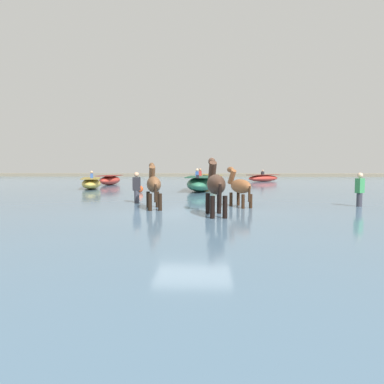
% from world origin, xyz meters
% --- Properties ---
extents(ground_plane, '(120.00, 120.00, 0.00)m').
position_xyz_m(ground_plane, '(0.00, 0.00, 0.00)').
color(ground_plane, '#756B56').
extents(water_surface, '(90.00, 90.00, 0.37)m').
position_xyz_m(water_surface, '(0.00, 10.00, 0.19)').
color(water_surface, slate).
rests_on(water_surface, ground).
extents(horse_lead_bay, '(0.79, 1.85, 2.00)m').
position_xyz_m(horse_lead_bay, '(-1.42, 0.85, 1.18)').
color(horse_lead_bay, brown).
rests_on(horse_lead_bay, ground).
extents(horse_trailing_chestnut, '(0.97, 1.66, 1.84)m').
position_xyz_m(horse_trailing_chestnut, '(1.65, 1.56, 1.09)').
color(horse_trailing_chestnut, brown).
rests_on(horse_trailing_chestnut, ground).
extents(horse_flank_dark_bay, '(0.70, 1.98, 2.15)m').
position_xyz_m(horse_flank_dark_bay, '(0.71, -0.75, 1.27)').
color(horse_flank_dark_bay, '#382319').
rests_on(horse_flank_dark_bay, ground).
extents(boat_near_port, '(1.41, 3.57, 0.75)m').
position_xyz_m(boat_near_port, '(-7.35, 16.53, 0.75)').
color(boat_near_port, '#BC382D').
rests_on(boat_near_port, water_surface).
extents(boat_far_offshore, '(2.23, 4.07, 1.18)m').
position_xyz_m(boat_far_offshore, '(-7.26, 11.67, 0.73)').
color(boat_far_offshore, gold).
rests_on(boat_far_offshore, water_surface).
extents(boat_far_inshore, '(3.59, 2.83, 1.14)m').
position_xyz_m(boat_far_inshore, '(5.93, 23.06, 0.71)').
color(boat_far_inshore, '#BC382D').
rests_on(boat_far_inshore, water_surface).
extents(boat_mid_channel, '(1.70, 4.20, 1.36)m').
position_xyz_m(boat_mid_channel, '(0.02, 9.65, 0.82)').
color(boat_mid_channel, '#337556').
rests_on(boat_mid_channel, water_surface).
extents(boat_mid_outer, '(2.51, 4.12, 1.26)m').
position_xyz_m(boat_mid_outer, '(0.56, 18.40, 0.77)').
color(boat_mid_outer, gold).
rests_on(boat_mid_outer, water_surface).
extents(person_onlooker_left, '(0.38, 0.35, 1.63)m').
position_xyz_m(person_onlooker_left, '(6.09, 1.83, 0.87)').
color(person_onlooker_left, '#383842').
rests_on(person_onlooker_left, ground).
extents(person_wading_close, '(0.35, 0.25, 1.63)m').
position_xyz_m(person_wading_close, '(-2.42, 2.80, 0.87)').
color(person_wading_close, '#383842').
rests_on(person_wading_close, ground).
extents(channel_buoy, '(0.39, 0.39, 0.89)m').
position_xyz_m(channel_buoy, '(-3.39, 8.46, 0.57)').
color(channel_buoy, '#E54C1E').
rests_on(channel_buoy, water_surface).
extents(far_shoreline, '(80.00, 2.40, 0.83)m').
position_xyz_m(far_shoreline, '(0.00, 39.22, 0.41)').
color(far_shoreline, gray).
rests_on(far_shoreline, ground).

